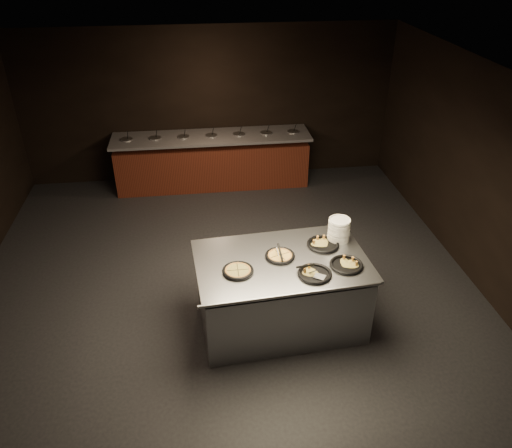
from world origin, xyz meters
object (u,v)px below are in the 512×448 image
(plate_stack, at_px, (339,230))
(pan_cheese_whole, at_px, (280,256))
(serving_counter, at_px, (281,294))
(pan_veggie_whole, at_px, (238,271))

(plate_stack, distance_m, pan_cheese_whole, 0.85)
(serving_counter, distance_m, pan_cheese_whole, 0.54)
(serving_counter, bearing_deg, plate_stack, 19.85)
(serving_counter, relative_size, pan_cheese_whole, 5.94)
(plate_stack, height_order, pan_veggie_whole, plate_stack)
(plate_stack, height_order, pan_cheese_whole, plate_stack)
(serving_counter, bearing_deg, pan_cheese_whole, 95.83)
(plate_stack, bearing_deg, pan_cheese_whole, -159.99)
(serving_counter, xyz_separation_m, pan_veggie_whole, (-0.54, -0.18, 0.53))
(plate_stack, relative_size, pan_veggie_whole, 0.80)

